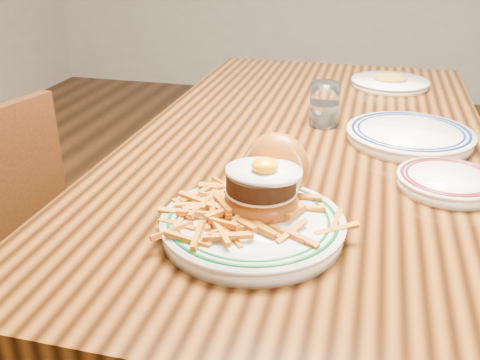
# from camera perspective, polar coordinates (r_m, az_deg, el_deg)

# --- Properties ---
(table) EXTENTS (0.85, 1.60, 0.75)m
(table) POSITION_cam_1_polar(r_m,az_deg,el_deg) (1.36, 7.29, 1.13)
(table) COLOR black
(table) RESTS_ON floor
(main_plate) EXTENTS (0.31, 0.32, 0.15)m
(main_plate) POSITION_cam_1_polar(r_m,az_deg,el_deg) (0.89, 1.81, -3.04)
(main_plate) COLOR white
(main_plate) RESTS_ON table
(side_plate) EXTENTS (0.19, 0.19, 0.03)m
(side_plate) POSITION_cam_1_polar(r_m,az_deg,el_deg) (1.12, 21.29, -0.07)
(side_plate) COLOR white
(side_plate) RESTS_ON table
(rear_plate) EXTENTS (0.30, 0.30, 0.03)m
(rear_plate) POSITION_cam_1_polar(r_m,az_deg,el_deg) (1.34, 17.65, 4.62)
(rear_plate) COLOR white
(rear_plate) RESTS_ON table
(water_glass) EXTENTS (0.08, 0.08, 0.11)m
(water_glass) POSITION_cam_1_polar(r_m,az_deg,el_deg) (1.39, 9.00, 7.71)
(water_glass) COLOR white
(water_glass) RESTS_ON table
(far_plate) EXTENTS (0.24, 0.24, 0.04)m
(far_plate) POSITION_cam_1_polar(r_m,az_deg,el_deg) (1.81, 15.70, 9.99)
(far_plate) COLOR white
(far_plate) RESTS_ON table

